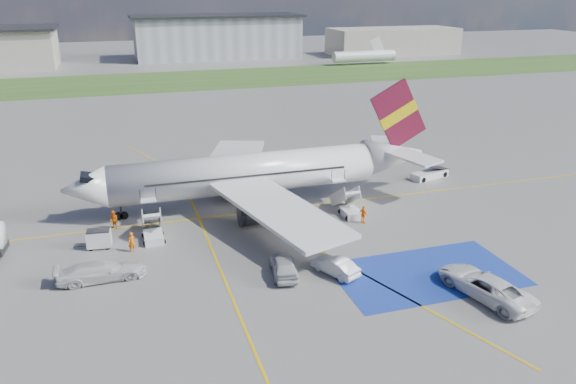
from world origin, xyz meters
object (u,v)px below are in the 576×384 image
at_px(gpu_cart, 99,240).
at_px(belt_loader, 430,175).
at_px(van_white_a, 485,282).
at_px(airliner, 259,172).
at_px(car_silver_a, 284,266).
at_px(van_white_b, 101,268).
at_px(car_silver_b, 335,266).

bearing_deg(gpu_cart, belt_loader, 18.19).
bearing_deg(belt_loader, van_white_a, -128.82).
bearing_deg(belt_loader, airliner, 169.41).
xyz_separation_m(gpu_cart, van_white_a, (26.18, -16.34, 0.35)).
height_order(car_silver_a, van_white_b, van_white_b).
height_order(car_silver_b, van_white_b, van_white_b).
bearing_deg(belt_loader, gpu_cart, 175.79).
bearing_deg(car_silver_b, van_white_a, 120.37).
relative_size(belt_loader, car_silver_a, 1.14).
relative_size(car_silver_b, van_white_b, 0.83).
height_order(airliner, belt_loader, airliner).
xyz_separation_m(belt_loader, car_silver_a, (-22.71, -16.95, 0.40)).
height_order(airliner, van_white_b, airliner).
bearing_deg(airliner, gpu_cart, -159.73).
distance_m(gpu_cart, car_silver_b, 20.00).
xyz_separation_m(van_white_a, van_white_b, (-26.04, 10.52, -0.12)).
height_order(belt_loader, van_white_b, van_white_b).
height_order(airliner, van_white_a, airliner).
xyz_separation_m(airliner, car_silver_b, (1.77, -15.87, -2.72)).
distance_m(gpu_cart, belt_loader, 36.98).
relative_size(belt_loader, car_silver_b, 1.27).
distance_m(belt_loader, car_silver_a, 28.34).
xyz_separation_m(belt_loader, van_white_b, (-36.00, -13.64, 0.59)).
bearing_deg(car_silver_b, van_white_b, -39.27).
bearing_deg(car_silver_b, car_silver_a, -40.26).
distance_m(airliner, gpu_cart, 16.69).
bearing_deg(car_silver_a, van_white_a, 158.76).
bearing_deg(van_white_a, belt_loader, -125.80).
bearing_deg(gpu_cart, airliner, 26.25).
height_order(airliner, gpu_cart, airliner).
xyz_separation_m(car_silver_a, van_white_b, (-13.29, 3.31, 0.18)).
relative_size(car_silver_a, van_white_a, 0.79).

